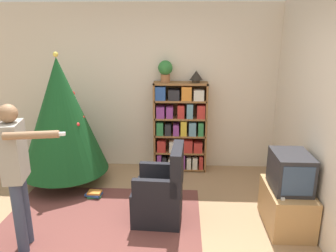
{
  "coord_description": "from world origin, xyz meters",
  "views": [
    {
      "loc": [
        0.54,
        -2.85,
        2.18
      ],
      "look_at": [
        0.35,
        1.02,
        1.05
      ],
      "focal_mm": 35.0,
      "sensor_mm": 36.0,
      "label": 1
    }
  ],
  "objects_px": {
    "television": "(291,171)",
    "armchair": "(161,194)",
    "table_lamp": "(196,76)",
    "christmas_tree": "(61,116)",
    "standing_person": "(17,167)",
    "potted_plant": "(165,70)",
    "bookshelf": "(180,127)"
  },
  "relations": [
    {
      "from": "christmas_tree",
      "to": "standing_person",
      "type": "height_order",
      "value": "christmas_tree"
    },
    {
      "from": "standing_person",
      "to": "table_lamp",
      "type": "relative_size",
      "value": 7.66
    },
    {
      "from": "potted_plant",
      "to": "table_lamp",
      "type": "bearing_deg",
      "value": 0.0
    },
    {
      "from": "television",
      "to": "armchair",
      "type": "bearing_deg",
      "value": 177.06
    },
    {
      "from": "christmas_tree",
      "to": "standing_person",
      "type": "relative_size",
      "value": 1.25
    },
    {
      "from": "armchair",
      "to": "potted_plant",
      "type": "relative_size",
      "value": 2.8
    },
    {
      "from": "christmas_tree",
      "to": "armchair",
      "type": "xyz_separation_m",
      "value": [
        1.46,
        -0.89,
        -0.71
      ]
    },
    {
      "from": "bookshelf",
      "to": "potted_plant",
      "type": "bearing_deg",
      "value": 178.79
    },
    {
      "from": "bookshelf",
      "to": "table_lamp",
      "type": "xyz_separation_m",
      "value": [
        0.23,
        0.0,
        0.81
      ]
    },
    {
      "from": "standing_person",
      "to": "table_lamp",
      "type": "bearing_deg",
      "value": 128.62
    },
    {
      "from": "television",
      "to": "standing_person",
      "type": "relative_size",
      "value": 0.34
    },
    {
      "from": "standing_person",
      "to": "television",
      "type": "bearing_deg",
      "value": 89.96
    },
    {
      "from": "bookshelf",
      "to": "table_lamp",
      "type": "height_order",
      "value": "table_lamp"
    },
    {
      "from": "bookshelf",
      "to": "christmas_tree",
      "type": "distance_m",
      "value": 1.8
    },
    {
      "from": "standing_person",
      "to": "armchair",
      "type": "bearing_deg",
      "value": 103.08
    },
    {
      "from": "christmas_tree",
      "to": "armchair",
      "type": "relative_size",
      "value": 2.08
    },
    {
      "from": "christmas_tree",
      "to": "bookshelf",
      "type": "bearing_deg",
      "value": 19.77
    },
    {
      "from": "television",
      "to": "potted_plant",
      "type": "height_order",
      "value": "potted_plant"
    },
    {
      "from": "standing_person",
      "to": "table_lamp",
      "type": "xyz_separation_m",
      "value": [
        1.8,
        2.1,
        0.62
      ]
    },
    {
      "from": "potted_plant",
      "to": "table_lamp",
      "type": "xyz_separation_m",
      "value": [
        0.47,
        0.0,
        -0.09
      ]
    },
    {
      "from": "television",
      "to": "table_lamp",
      "type": "xyz_separation_m",
      "value": [
        -1.01,
        1.57,
        0.84
      ]
    },
    {
      "from": "armchair",
      "to": "table_lamp",
      "type": "xyz_separation_m",
      "value": [
        0.43,
        1.49,
        1.2
      ]
    },
    {
      "from": "christmas_tree",
      "to": "television",
      "type": "bearing_deg",
      "value": -18.34
    },
    {
      "from": "christmas_tree",
      "to": "table_lamp",
      "type": "bearing_deg",
      "value": 17.66
    },
    {
      "from": "bookshelf",
      "to": "television",
      "type": "xyz_separation_m",
      "value": [
        1.24,
        -1.56,
        -0.04
      ]
    },
    {
      "from": "table_lamp",
      "to": "bookshelf",
      "type": "bearing_deg",
      "value": -178.76
    },
    {
      "from": "armchair",
      "to": "table_lamp",
      "type": "height_order",
      "value": "table_lamp"
    },
    {
      "from": "armchair",
      "to": "potted_plant",
      "type": "xyz_separation_m",
      "value": [
        -0.03,
        1.49,
        1.29
      ]
    },
    {
      "from": "potted_plant",
      "to": "table_lamp",
      "type": "height_order",
      "value": "potted_plant"
    },
    {
      "from": "bookshelf",
      "to": "armchair",
      "type": "distance_m",
      "value": 1.55
    },
    {
      "from": "christmas_tree",
      "to": "table_lamp",
      "type": "height_order",
      "value": "christmas_tree"
    },
    {
      "from": "potted_plant",
      "to": "table_lamp",
      "type": "relative_size",
      "value": 1.64
    }
  ]
}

